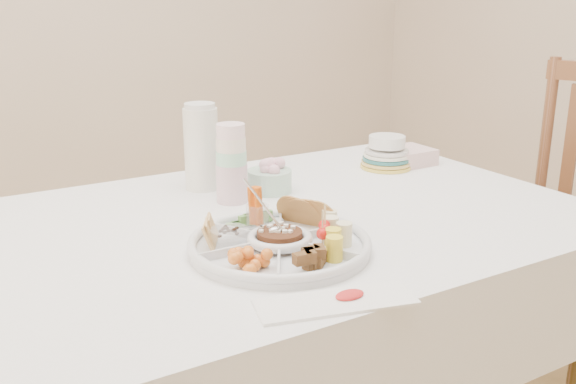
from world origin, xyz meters
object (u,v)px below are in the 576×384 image
plate_stack (387,152)px  thermos (201,146)px  party_tray (280,242)px  dining_table (281,352)px

plate_stack → thermos: bearing=171.2°
party_tray → thermos: bearing=85.0°
dining_table → party_tray: size_ratio=4.00×
party_tray → thermos: (0.04, 0.51, 0.10)m
thermos → plate_stack: (0.58, -0.09, -0.07)m
dining_table → party_tray: bearing=-120.2°
thermos → plate_stack: thermos is taller
dining_table → plate_stack: bearing=23.5°
thermos → dining_table: bearing=-77.5°
party_tray → plate_stack: plate_stack is taller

